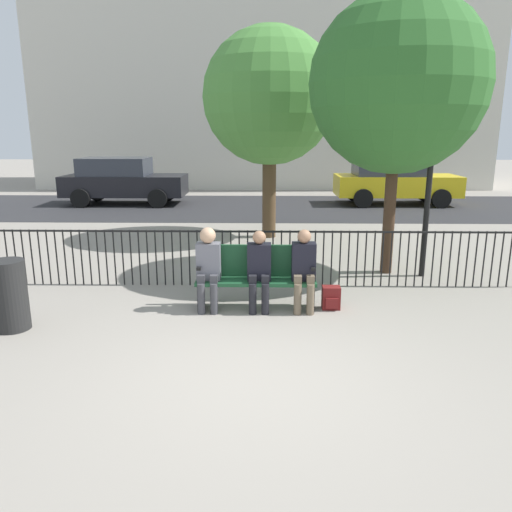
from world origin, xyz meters
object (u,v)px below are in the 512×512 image
(backpack, at_px, (331,298))
(seated_person_0, at_px, (208,264))
(parked_car_1, at_px, (122,180))
(tree_1, at_px, (270,97))
(seated_person_2, at_px, (304,266))
(parked_car_0, at_px, (394,180))
(park_bench, at_px, (256,275))
(tree_0, at_px, (398,84))
(trash_bin, at_px, (10,295))
(seated_person_1, at_px, (259,267))
(lamp_post, at_px, (433,134))

(backpack, bearing_deg, seated_person_0, -177.95)
(parked_car_1, bearing_deg, tree_1, -46.92)
(seated_person_2, bearing_deg, parked_car_0, 69.86)
(tree_1, bearing_deg, seated_person_2, -84.84)
(backpack, xyz_separation_m, parked_car_1, (-5.99, 10.55, 0.68))
(park_bench, distance_m, parked_car_1, 11.57)
(backpack, height_order, tree_1, tree_1)
(tree_0, distance_m, parked_car_1, 11.50)
(park_bench, xyz_separation_m, parked_car_1, (-4.89, 10.48, 0.35))
(park_bench, bearing_deg, trash_bin, -164.11)
(seated_person_1, height_order, tree_1, tree_1)
(park_bench, relative_size, parked_car_0, 0.41)
(tree_0, distance_m, trash_bin, 6.84)
(seated_person_1, xyz_separation_m, lamp_post, (2.91, 1.81, 1.84))
(seated_person_0, xyz_separation_m, parked_car_1, (-4.20, 10.61, 0.15))
(seated_person_1, distance_m, tree_0, 4.06)
(seated_person_0, distance_m, seated_person_2, 1.37)
(park_bench, bearing_deg, seated_person_0, -169.43)
(park_bench, height_order, backpack, park_bench)
(seated_person_0, height_order, tree_1, tree_1)
(park_bench, distance_m, parked_car_0, 11.58)
(backpack, distance_m, tree_1, 6.03)
(backpack, relative_size, trash_bin, 0.36)
(seated_person_0, xyz_separation_m, tree_1, (0.90, 5.15, 2.59))
(park_bench, bearing_deg, tree_1, 87.49)
(seated_person_0, bearing_deg, park_bench, 10.57)
(seated_person_2, xyz_separation_m, parked_car_0, (3.94, 10.74, 0.18))
(backpack, distance_m, trash_bin, 4.39)
(tree_1, height_order, lamp_post, tree_1)
(seated_person_2, distance_m, lamp_post, 3.43)
(tree_1, distance_m, parked_car_1, 7.87)
(seated_person_0, relative_size, seated_person_2, 1.02)
(seated_person_0, relative_size, lamp_post, 0.32)
(tree_0, bearing_deg, seated_person_2, -129.50)
(tree_0, bearing_deg, seated_person_1, -138.68)
(tree_0, relative_size, parked_car_1, 1.15)
(seated_person_0, bearing_deg, backpack, 2.05)
(seated_person_0, xyz_separation_m, lamp_post, (3.64, 1.81, 1.80))
(tree_0, relative_size, trash_bin, 5.16)
(seated_person_1, bearing_deg, lamp_post, 31.94)
(seated_person_0, relative_size, tree_0, 0.25)
(parked_car_1, bearing_deg, trash_bin, -81.55)
(tree_0, xyz_separation_m, trash_bin, (-5.56, -2.81, -2.83))
(park_bench, relative_size, lamp_post, 0.46)
(seated_person_0, distance_m, backpack, 1.86)
(seated_person_2, height_order, tree_0, tree_0)
(tree_0, bearing_deg, trash_bin, -153.14)
(seated_person_2, height_order, tree_1, tree_1)
(backpack, xyz_separation_m, tree_0, (1.26, 1.97, 3.13))
(park_bench, bearing_deg, seated_person_1, -70.38)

